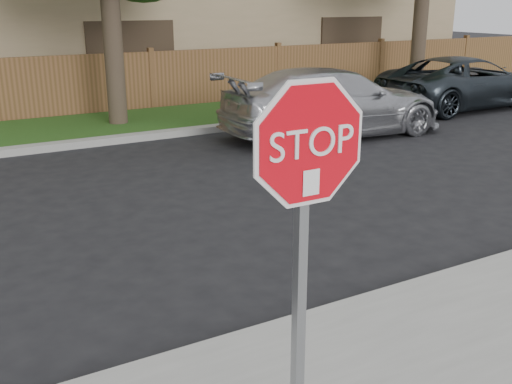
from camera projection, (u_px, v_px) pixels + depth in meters
ground at (180, 358)px, 5.10m from camera, size 90.00×90.00×0.00m
far_curb at (19, 150)px, 11.81m from camera, size 70.00×0.30×0.15m
grass_strip at (7, 135)px, 13.18m from camera, size 70.00×3.00×0.12m
stop_sign at (306, 197)px, 3.42m from camera, size 1.01×0.13×2.55m
sedan_right at (333, 102)px, 13.22m from camera, size 5.26×2.30×1.50m
sedan_far_right at (465, 82)px, 16.74m from camera, size 5.13×2.39×1.42m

